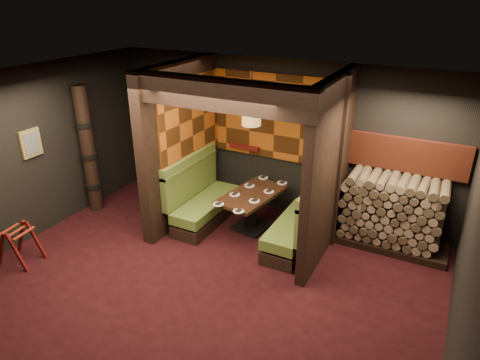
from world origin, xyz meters
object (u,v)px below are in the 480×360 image
luggage_rack (19,243)px  totem_column (88,151)px  booth_bench_right (301,225)px  dining_table (252,205)px  pendant_lamp (252,111)px  firewood_stack (396,214)px  booth_bench_left (202,201)px

luggage_rack → totem_column: totem_column is taller
booth_bench_right → dining_table: size_ratio=1.15×
booth_bench_right → dining_table: booth_bench_right is taller
pendant_lamp → firewood_stack: size_ratio=0.54×
firewood_stack → dining_table: bearing=-167.0°
booth_bench_left → firewood_stack: firewood_stack is taller
firewood_stack → booth_bench_right: bearing=-152.7°
booth_bench_left → pendant_lamp: bearing=7.0°
pendant_lamp → totem_column: 3.23m
luggage_rack → firewood_stack: (5.06, 3.12, 0.28)m
dining_table → pendant_lamp: pendant_lamp is taller
totem_column → firewood_stack: size_ratio=1.39×
booth_bench_left → firewood_stack: 3.33m
booth_bench_right → firewood_stack: (1.35, 0.70, 0.21)m
booth_bench_left → booth_bench_right: bearing=0.0°
totem_column → firewood_stack: (5.33, 1.25, -0.57)m
booth_bench_right → firewood_stack: size_ratio=0.92×
booth_bench_right → totem_column: 4.10m
luggage_rack → booth_bench_right: bearing=33.1°
luggage_rack → totem_column: size_ratio=0.28×
booth_bench_right → totem_column: bearing=-172.1°
dining_table → firewood_stack: 2.39m
pendant_lamp → firewood_stack: bearing=14.2°
totem_column → booth_bench_right: bearing=7.9°
dining_table → luggage_rack: dining_table is taller
dining_table → firewood_stack: firewood_stack is taller
booth_bench_left → booth_bench_right: size_ratio=1.00×
booth_bench_right → totem_column: totem_column is taller
luggage_rack → firewood_stack: bearing=31.6°
dining_table → totem_column: 3.18m
luggage_rack → firewood_stack: 5.95m
firewood_stack → totem_column: bearing=-166.8°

